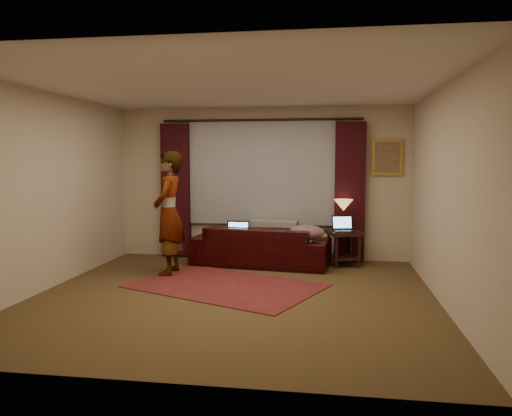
{
  "coord_description": "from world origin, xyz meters",
  "views": [
    {
      "loc": [
        1.19,
        -6.03,
        1.7
      ],
      "look_at": [
        0.1,
        1.2,
        1.0
      ],
      "focal_mm": 35.0,
      "sensor_mm": 36.0,
      "label": 1
    }
  ],
  "objects": [
    {
      "name": "end_table",
      "position": [
        1.4,
        2.05,
        0.29
      ],
      "size": [
        0.63,
        0.63,
        0.57
      ],
      "primitive_type": "cube",
      "rotation": [
        0.0,
        0.0,
        0.32
      ],
      "color": "black",
      "rests_on": "floor"
    },
    {
      "name": "curtain_rod",
      "position": [
        0.0,
        2.39,
        2.38
      ],
      "size": [
        0.04,
        0.04,
        3.4
      ],
      "primitive_type": "cylinder",
      "color": "black",
      "rests_on": "wall_back"
    },
    {
      "name": "area_rug",
      "position": [
        -0.2,
        0.46,
        0.01
      ],
      "size": [
        2.87,
        2.44,
        0.01
      ],
      "primitive_type": "cube",
      "rotation": [
        0.0,
        0.0,
        -0.4
      ],
      "color": "maroon",
      "rests_on": "floor"
    },
    {
      "name": "laptop_sofa",
      "position": [
        -0.29,
        1.77,
        0.58
      ],
      "size": [
        0.39,
        0.42,
        0.26
      ],
      "primitive_type": null,
      "rotation": [
        0.0,
        0.0,
        0.07
      ],
      "color": "black",
      "rests_on": "sofa"
    },
    {
      "name": "picture_frame",
      "position": [
        2.1,
        2.47,
        1.75
      ],
      "size": [
        0.5,
        0.04,
        0.6
      ],
      "primitive_type": "cube",
      "color": "gold",
      "rests_on": "wall_back"
    },
    {
      "name": "drape_left",
      "position": [
        -1.5,
        2.39,
        1.18
      ],
      "size": [
        0.5,
        0.14,
        2.3
      ],
      "primitive_type": "cube",
      "color": "black",
      "rests_on": "floor"
    },
    {
      "name": "tiffany_lamp",
      "position": [
        1.39,
        2.16,
        0.82
      ],
      "size": [
        0.31,
        0.31,
        0.5
      ],
      "primitive_type": null,
      "rotation": [
        0.0,
        0.0,
        -0.01
      ],
      "color": "#A2A04E",
      "rests_on": "end_table"
    },
    {
      "name": "floor",
      "position": [
        0.0,
        0.0,
        -0.01
      ],
      "size": [
        5.0,
        5.0,
        0.01
      ],
      "primitive_type": "cube",
      "color": "brown",
      "rests_on": "ground"
    },
    {
      "name": "person",
      "position": [
        -1.18,
        1.04,
        0.92
      ],
      "size": [
        0.57,
        0.57,
        1.84
      ],
      "primitive_type": "imported",
      "rotation": [
        0.0,
        0.0,
        -1.52
      ],
      "color": "gray",
      "rests_on": "floor"
    },
    {
      "name": "wall_front",
      "position": [
        0.0,
        -2.5,
        1.3
      ],
      "size": [
        5.0,
        0.02,
        2.6
      ],
      "primitive_type": "cube",
      "color": "beige",
      "rests_on": "ground"
    },
    {
      "name": "ceiling",
      "position": [
        0.0,
        0.0,
        2.6
      ],
      "size": [
        5.0,
        5.0,
        0.02
      ],
      "primitive_type": "cube",
      "color": "silver",
      "rests_on": "ground"
    },
    {
      "name": "wall_back",
      "position": [
        0.0,
        2.5,
        1.3
      ],
      "size": [
        5.0,
        0.02,
        2.6
      ],
      "primitive_type": "cube",
      "color": "beige",
      "rests_on": "ground"
    },
    {
      "name": "wall_right",
      "position": [
        2.5,
        0.0,
        1.3
      ],
      "size": [
        0.02,
        5.0,
        2.6
      ],
      "primitive_type": "cube",
      "color": "beige",
      "rests_on": "ground"
    },
    {
      "name": "sheer_curtain",
      "position": [
        0.0,
        2.44,
        1.5
      ],
      "size": [
        2.5,
        0.05,
        1.8
      ],
      "primitive_type": "cube",
      "color": "#9A9AA2",
      "rests_on": "wall_back"
    },
    {
      "name": "wall_left",
      "position": [
        -2.5,
        0.0,
        1.3
      ],
      "size": [
        0.02,
        5.0,
        2.6
      ],
      "primitive_type": "cube",
      "color": "beige",
      "rests_on": "ground"
    },
    {
      "name": "clothing_pile",
      "position": [
        0.81,
        1.72,
        0.57
      ],
      "size": [
        0.63,
        0.53,
        0.24
      ],
      "primitive_type": "ellipsoid",
      "rotation": [
        0.0,
        0.0,
        -0.16
      ],
      "color": "#855860",
      "rests_on": "sofa"
    },
    {
      "name": "throw_blanket",
      "position": [
        0.25,
        2.15,
        0.9
      ],
      "size": [
        0.83,
        0.39,
        0.09
      ],
      "primitive_type": "cube",
      "rotation": [
        0.0,
        0.0,
        -0.09
      ],
      "color": "gray",
      "rests_on": "sofa"
    },
    {
      "name": "sofa",
      "position": [
        0.07,
        1.89,
        0.45
      ],
      "size": [
        2.31,
        1.21,
        0.89
      ],
      "primitive_type": "imported",
      "rotation": [
        0.0,
        0.0,
        3.02
      ],
      "color": "black",
      "rests_on": "floor"
    },
    {
      "name": "drape_right",
      "position": [
        1.5,
        2.39,
        1.18
      ],
      "size": [
        0.5,
        0.14,
        2.3
      ],
      "primitive_type": "cube",
      "color": "black",
      "rests_on": "floor"
    },
    {
      "name": "laptop_table",
      "position": [
        1.41,
        1.96,
        0.69
      ],
      "size": [
        0.41,
        0.43,
        0.24
      ],
      "primitive_type": null,
      "rotation": [
        0.0,
        0.0,
        0.23
      ],
      "color": "black",
      "rests_on": "end_table"
    }
  ]
}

